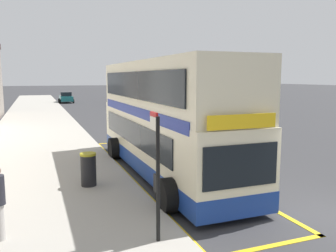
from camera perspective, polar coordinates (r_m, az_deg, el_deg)
The scene contains 8 objects.
ground_plane at distance 39.42m, azimuth -10.37°, elevation 2.32°, with size 260.00×260.00×0.00m, color #333335.
pavement_near at distance 38.75m, azimuth -20.60°, elevation 1.95°, with size 6.00×76.00×0.14m, color #A39E93.
double_decker_bus at distance 13.73m, azimuth -0.65°, elevation 0.73°, with size 3.16×11.08×4.40m.
bus_bay_markings at distance 14.31m, azimuth -0.68°, elevation -7.38°, with size 3.19×13.83×0.01m.
bus_stop_sign at distance 7.76m, azimuth -1.83°, elevation -6.80°, with size 0.09×0.51×2.89m.
parked_car_teal_across at distance 54.50m, azimuth -16.34°, elevation 4.50°, with size 2.09×4.20×1.62m.
parked_car_maroon_far at distance 53.19m, azimuth -8.04°, elevation 4.66°, with size 2.09×4.20×1.62m.
litter_bin at distance 12.19m, azimuth -12.88°, elevation -6.90°, with size 0.54×0.54×1.13m.
Camera 1 is at (-7.18, -6.57, 3.79)m, focal length 37.29 mm.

